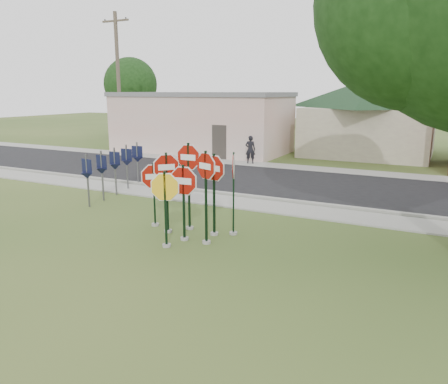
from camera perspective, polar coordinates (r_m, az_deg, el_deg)
The scene contains 19 objects.
ground at distance 12.28m, azimuth -8.23°, elevation -7.36°, with size 120.00×120.00×0.00m, color #304C1C.
sidewalk_near at distance 16.85m, azimuth 2.54°, elevation -1.50°, with size 60.00×1.60×0.06m, color gray.
road at distance 20.93m, azimuth 7.65°, elevation 1.24°, with size 60.00×7.00×0.04m, color black.
sidewalk_far at distance 24.96m, azimuth 10.94°, elevation 3.04°, with size 60.00×1.60×0.06m, color gray.
curb at distance 17.73m, azimuth 3.88°, elevation -0.65°, with size 60.00×0.20×0.14m, color gray.
stop_sign_center at distance 12.52m, azimuth -5.31°, elevation -0.01°, with size 1.16×0.24×2.35m.
stop_sign_yellow at distance 12.02m, azimuth -7.68°, elevation -1.00°, with size 1.01×0.45×2.26m.
stop_sign_left at distance 13.23m, azimuth -7.49°, elevation 1.41°, with size 0.77×0.79×2.59m.
stop_sign_right at distance 12.12m, azimuth -2.38°, elevation 1.04°, with size 0.99×0.40×2.77m.
stop_sign_back_right at distance 12.88m, azimuth -1.31°, elevation 1.20°, with size 1.05×0.26×2.59m.
stop_sign_back_left at distance 13.45m, azimuth -4.63°, elevation 2.46°, with size 1.10×0.24×2.84m.
stop_sign_far_right at distance 12.92m, azimuth 1.26°, elevation 1.27°, with size 0.42×0.94×2.62m.
stop_sign_far_left at distance 14.02m, azimuth -9.14°, elevation 0.71°, with size 0.88×0.65×2.17m.
route_sign_row at distance 18.66m, azimuth -14.04°, elevation 3.29°, with size 1.43×4.63×2.00m.
building_stucco at distance 31.62m, azimuth -2.97°, elevation 9.18°, with size 12.20×6.20×4.20m.
building_house at distance 31.73m, azimuth 18.75°, elevation 11.25°, with size 11.60×11.60×6.20m.
utility_pole_near at distance 32.14m, azimuth -13.62°, elevation 13.94°, with size 2.20×0.26×9.50m.
bg_tree_left at distance 42.75m, azimuth -12.10°, elevation 13.57°, with size 4.90×4.90×7.35m.
pedestrian at distance 26.02m, azimuth 3.46°, elevation 5.56°, with size 0.60×0.40×1.65m, color black.
Camera 1 is at (6.71, -9.37, 4.24)m, focal length 35.00 mm.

